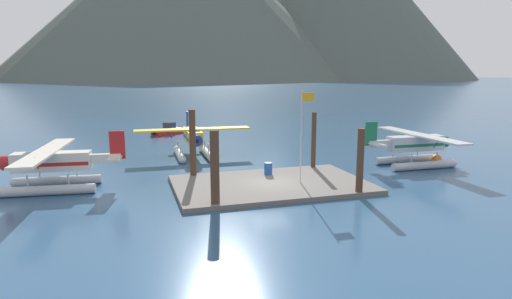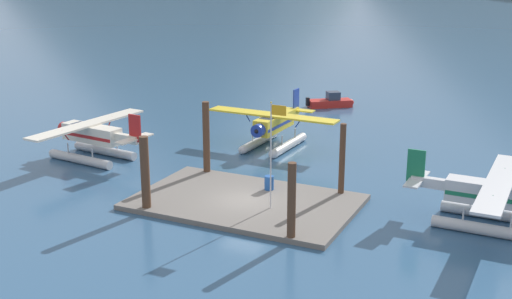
{
  "view_description": "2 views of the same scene",
  "coord_description": "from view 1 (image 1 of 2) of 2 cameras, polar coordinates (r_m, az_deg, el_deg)",
  "views": [
    {
      "loc": [
        -9.17,
        -26.62,
        7.64
      ],
      "look_at": [
        -0.64,
        1.35,
        2.38
      ],
      "focal_mm": 29.9,
      "sensor_mm": 36.0,
      "label": 1
    },
    {
      "loc": [
        16.32,
        -32.61,
        14.08
      ],
      "look_at": [
        -1.06,
        3.74,
        2.28
      ],
      "focal_mm": 45.99,
      "sensor_mm": 36.0,
      "label": 2
    }
  ],
  "objects": [
    {
      "name": "ground_plane",
      "position": [
        29.17,
        1.99,
        -4.99
      ],
      "size": [
        1200.0,
        1200.0,
        0.0
      ],
      "primitive_type": "plane",
      "color": "#2D5175"
    },
    {
      "name": "dock_platform",
      "position": [
        29.13,
        1.99,
        -4.7
      ],
      "size": [
        12.99,
        8.17,
        0.3
      ],
      "primitive_type": "cube",
      "color": "#66605B",
      "rests_on": "ground"
    },
    {
      "name": "piling_near_left",
      "position": [
        24.17,
        -5.53,
        -2.72
      ],
      "size": [
        0.52,
        0.52,
        4.51
      ],
      "primitive_type": "cylinder",
      "color": "#4C3323",
      "rests_on": "ground"
    },
    {
      "name": "piling_near_right",
      "position": [
        27.19,
        13.76,
        -1.75
      ],
      "size": [
        0.44,
        0.44,
        4.29
      ],
      "primitive_type": "cylinder",
      "color": "#4C3323",
      "rests_on": "ground"
    },
    {
      "name": "piling_far_left",
      "position": [
        31.1,
        -8.47,
        0.64
      ],
      "size": [
        0.47,
        0.47,
        5.07
      ],
      "primitive_type": "cylinder",
      "color": "#4C3323",
      "rests_on": "ground"
    },
    {
      "name": "piling_far_right",
      "position": [
        33.69,
        7.72,
        1.03
      ],
      "size": [
        0.37,
        0.37,
        4.65
      ],
      "primitive_type": "cylinder",
      "color": "#4C3323",
      "rests_on": "ground"
    },
    {
      "name": "flagpole",
      "position": [
        28.58,
        6.29,
        3.16
      ],
      "size": [
        0.95,
        0.1,
        6.23
      ],
      "color": "silver",
      "rests_on": "dock_platform"
    },
    {
      "name": "fuel_drum",
      "position": [
        31.23,
        1.65,
        -2.57
      ],
      "size": [
        0.62,
        0.62,
        0.88
      ],
      "color": "#1E4C99",
      "rests_on": "dock_platform"
    },
    {
      "name": "mooring_buoy",
      "position": [
        39.11,
        23.0,
        -1.23
      ],
      "size": [
        0.88,
        0.88,
        0.88
      ],
      "primitive_type": "sphere",
      "color": "orange",
      "rests_on": "ground"
    },
    {
      "name": "seaplane_yellow_bow_left",
      "position": [
        39.48,
        -8.45,
        1.26
      ],
      "size": [
        10.43,
        7.98,
        3.84
      ],
      "color": "#B7BABF",
      "rests_on": "ground"
    },
    {
      "name": "seaplane_cream_port_fwd",
      "position": [
        31.0,
        -25.63,
        -2.1
      ],
      "size": [
        7.96,
        10.49,
        3.84
      ],
      "color": "#B7BABF",
      "rests_on": "ground"
    },
    {
      "name": "seaplane_silver_stbd_fwd",
      "position": [
        37.57,
        20.54,
        0.26
      ],
      "size": [
        7.98,
        10.42,
        3.84
      ],
      "color": "#B7BABF",
      "rests_on": "ground"
    },
    {
      "name": "boat_red_open_north",
      "position": [
        54.86,
        -11.62,
        2.51
      ],
      "size": [
        4.26,
        3.71,
        1.5
      ],
      "color": "#B2231E",
      "rests_on": "ground"
    }
  ]
}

